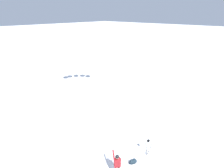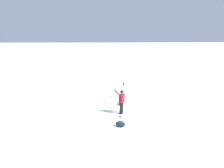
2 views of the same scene
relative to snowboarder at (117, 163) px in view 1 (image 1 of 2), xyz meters
name	(u,v)px [view 1 (image 1 of 2)]	position (x,y,z in m)	size (l,w,h in m)	color
snowboarder	(117,163)	(0.00, 0.00, 0.00)	(0.78, 0.47, 1.79)	black
gear_bag_large	(133,162)	(-0.19, -1.51, -0.91)	(0.57, 0.70, 0.33)	#192833
camera_tripod	(148,144)	(-0.50, -2.87, -0.08)	(0.52, 0.51, 1.40)	#262628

